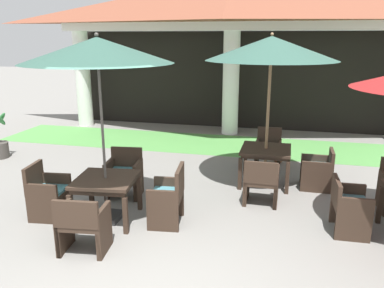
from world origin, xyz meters
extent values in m
cylinder|color=white|center=(-4.82, 7.90, 1.51)|extent=(0.48, 0.48, 3.02)
cylinder|color=white|center=(0.00, 7.90, 1.51)|extent=(0.48, 0.48, 3.02)
cube|color=white|center=(0.00, 7.90, 3.14)|extent=(10.44, 0.70, 0.24)
cube|color=black|center=(0.00, 8.80, 1.51)|extent=(10.24, 0.16, 3.02)
cube|color=#519347|center=(0.00, 6.54, 0.00)|extent=(12.64, 2.09, 0.01)
cube|color=#38281E|center=(1.27, 3.89, 0.71)|extent=(0.97, 0.97, 0.05)
cube|color=#38281E|center=(1.27, 3.89, 0.66)|extent=(0.89, 0.89, 0.05)
cube|color=#38281E|center=(0.83, 3.45, 0.32)|extent=(0.07, 0.07, 0.63)
cube|color=#38281E|center=(1.71, 3.44, 0.32)|extent=(0.07, 0.07, 0.63)
cube|color=#38281E|center=(0.84, 4.33, 0.32)|extent=(0.07, 0.07, 0.63)
cube|color=#38281E|center=(1.72, 4.32, 0.32)|extent=(0.07, 0.07, 0.63)
cube|color=#2D2D2D|center=(1.27, 3.89, 0.04)|extent=(0.53, 0.53, 0.08)
cylinder|color=olive|center=(1.27, 3.89, 1.30)|extent=(0.06, 0.06, 2.60)
cone|color=#33594C|center=(1.27, 3.89, 2.65)|extent=(2.45, 2.45, 0.44)
sphere|color=olive|center=(1.27, 3.89, 2.90)|extent=(0.06, 0.06, 0.06)
cube|color=#38281E|center=(2.25, 3.87, 0.39)|extent=(0.57, 0.53, 0.07)
cube|color=teal|center=(2.25, 3.87, 0.45)|extent=(0.53, 0.49, 0.05)
cube|color=#38281E|center=(2.51, 3.87, 0.60)|extent=(0.07, 0.53, 0.36)
cube|color=#38281E|center=(2.24, 3.63, 0.30)|extent=(0.57, 0.07, 0.60)
cube|color=#38281E|center=(2.25, 4.12, 0.30)|extent=(0.57, 0.07, 0.60)
cube|color=#38281E|center=(1.99, 3.64, 0.18)|extent=(0.06, 0.06, 0.35)
cube|color=#38281E|center=(2.00, 4.11, 0.18)|extent=(0.06, 0.06, 0.35)
cube|color=#38281E|center=(2.50, 3.63, 0.18)|extent=(0.06, 0.06, 0.35)
cube|color=#38281E|center=(2.50, 4.11, 0.18)|extent=(0.06, 0.06, 0.35)
cube|color=#38281E|center=(1.29, 4.86, 0.41)|extent=(0.54, 0.54, 0.07)
cube|color=teal|center=(1.29, 4.86, 0.47)|extent=(0.50, 0.49, 0.05)
cube|color=#38281E|center=(1.29, 5.10, 0.67)|extent=(0.53, 0.07, 0.44)
cube|color=#38281E|center=(1.53, 4.86, 0.31)|extent=(0.07, 0.53, 0.62)
cube|color=#38281E|center=(1.04, 4.86, 0.31)|extent=(0.07, 0.53, 0.62)
cube|color=#38281E|center=(1.52, 4.62, 0.19)|extent=(0.06, 0.06, 0.38)
cube|color=#38281E|center=(1.04, 4.63, 0.19)|extent=(0.06, 0.06, 0.38)
cube|color=#38281E|center=(1.53, 5.09, 0.19)|extent=(0.06, 0.06, 0.38)
cube|color=#38281E|center=(1.05, 5.10, 0.19)|extent=(0.06, 0.06, 0.38)
cube|color=#38281E|center=(1.26, 2.91, 0.42)|extent=(0.57, 0.53, 0.07)
cube|color=teal|center=(1.26, 2.91, 0.48)|extent=(0.53, 0.49, 0.05)
cube|color=#38281E|center=(1.26, 2.67, 0.64)|extent=(0.57, 0.07, 0.39)
cube|color=#38281E|center=(1.00, 2.92, 0.33)|extent=(0.07, 0.52, 0.66)
cube|color=#38281E|center=(1.52, 2.91, 0.33)|extent=(0.07, 0.52, 0.66)
cube|color=#38281E|center=(1.01, 3.15, 0.19)|extent=(0.06, 0.06, 0.38)
cube|color=#38281E|center=(1.52, 3.14, 0.19)|extent=(0.06, 0.06, 0.38)
cube|color=#38281E|center=(1.00, 2.68, 0.19)|extent=(0.06, 0.06, 0.38)
cube|color=#38281E|center=(1.51, 2.68, 0.19)|extent=(0.06, 0.06, 0.38)
cube|color=#38281E|center=(-1.10, 1.68, 0.68)|extent=(1.02, 1.02, 0.05)
cube|color=#38281E|center=(-1.10, 1.68, 0.62)|extent=(0.94, 0.94, 0.08)
cube|color=#38281E|center=(-1.47, 1.21, 0.29)|extent=(0.08, 0.08, 0.58)
cube|color=#38281E|center=(-0.63, 1.31, 0.29)|extent=(0.08, 0.08, 0.58)
cube|color=#38281E|center=(-1.57, 2.06, 0.29)|extent=(0.08, 0.08, 0.58)
cube|color=#38281E|center=(-0.73, 2.16, 0.29)|extent=(0.08, 0.08, 0.58)
cube|color=#2D2D2D|center=(-1.10, 1.68, 0.05)|extent=(0.42, 0.42, 0.09)
cylinder|color=#4C4742|center=(-1.10, 1.68, 1.31)|extent=(0.04, 0.04, 2.63)
cone|color=#33594C|center=(-1.10, 1.68, 2.67)|extent=(2.22, 2.22, 0.37)
sphere|color=#4C4742|center=(-1.10, 1.68, 2.88)|extent=(0.06, 0.06, 0.06)
cube|color=#38281E|center=(-0.15, 1.80, 0.42)|extent=(0.55, 0.66, 0.07)
cube|color=teal|center=(-0.15, 1.80, 0.48)|extent=(0.51, 0.61, 0.05)
cube|color=#38281E|center=(0.07, 1.82, 0.70)|extent=(0.13, 0.61, 0.47)
cube|color=#38281E|center=(-0.11, 1.51, 0.33)|extent=(0.49, 0.12, 0.66)
cube|color=#38281E|center=(-0.18, 2.08, 0.33)|extent=(0.49, 0.12, 0.66)
cube|color=#38281E|center=(-0.33, 1.50, 0.19)|extent=(0.06, 0.06, 0.39)
cube|color=#38281E|center=(-0.39, 2.04, 0.19)|extent=(0.06, 0.06, 0.39)
cube|color=#38281E|center=(0.10, 1.55, 0.19)|extent=(0.06, 0.06, 0.39)
cube|color=#38281E|center=(0.03, 2.10, 0.19)|extent=(0.06, 0.06, 0.39)
cube|color=#38281E|center=(-1.21, 2.63, 0.41)|extent=(0.64, 0.59, 0.07)
cube|color=teal|center=(-1.21, 2.63, 0.47)|extent=(0.59, 0.54, 0.05)
cube|color=#38281E|center=(-1.24, 2.87, 0.66)|extent=(0.59, 0.13, 0.42)
cube|color=#38281E|center=(-0.94, 2.67, 0.33)|extent=(0.12, 0.53, 0.67)
cube|color=#38281E|center=(-1.48, 2.60, 0.33)|extent=(0.12, 0.53, 0.67)
cube|color=#38281E|center=(-0.92, 2.43, 0.19)|extent=(0.06, 0.06, 0.38)
cube|color=#38281E|center=(-1.45, 2.37, 0.19)|extent=(0.06, 0.06, 0.38)
cube|color=#38281E|center=(-0.98, 2.90, 0.19)|extent=(0.06, 0.06, 0.38)
cube|color=#38281E|center=(-1.50, 2.84, 0.19)|extent=(0.06, 0.06, 0.38)
cube|color=#38281E|center=(-0.99, 0.73, 0.42)|extent=(0.66, 0.55, 0.07)
cube|color=teal|center=(-0.99, 0.73, 0.48)|extent=(0.61, 0.51, 0.05)
cube|color=#38281E|center=(-0.96, 0.51, 0.65)|extent=(0.61, 0.13, 0.38)
cube|color=#38281E|center=(-1.27, 0.70, 0.33)|extent=(0.12, 0.48, 0.66)
cube|color=#38281E|center=(-0.70, 0.77, 0.33)|extent=(0.12, 0.48, 0.66)
cube|color=#38281E|center=(-1.28, 0.91, 0.19)|extent=(0.06, 0.06, 0.39)
cube|color=#38281E|center=(-0.74, 0.98, 0.19)|extent=(0.06, 0.06, 0.39)
cube|color=#38281E|center=(-1.23, 0.49, 0.19)|extent=(0.06, 0.06, 0.39)
cube|color=#38281E|center=(-0.69, 0.55, 0.19)|extent=(0.06, 0.06, 0.39)
cube|color=#38281E|center=(-2.05, 1.57, 0.40)|extent=(0.58, 0.60, 0.07)
cube|color=teal|center=(-2.05, 1.57, 0.46)|extent=(0.53, 0.55, 0.05)
cube|color=#38281E|center=(-2.29, 1.54, 0.66)|extent=(0.12, 0.55, 0.46)
cube|color=#38281E|center=(-2.08, 1.82, 0.33)|extent=(0.52, 0.12, 0.65)
cube|color=#38281E|center=(-2.02, 1.32, 0.33)|extent=(0.52, 0.12, 0.65)
cube|color=#38281E|center=(-1.85, 1.84, 0.18)|extent=(0.06, 0.06, 0.36)
cube|color=#38281E|center=(-1.79, 1.35, 0.18)|extent=(0.06, 0.06, 0.36)
cube|color=#38281E|center=(-2.31, 1.79, 0.18)|extent=(0.06, 0.06, 0.36)
cube|color=#38281E|center=(-2.25, 1.30, 0.18)|extent=(0.06, 0.06, 0.36)
cube|color=#38281E|center=(3.12, 2.56, 0.30)|extent=(0.07, 0.07, 0.61)
cube|color=#38281E|center=(2.63, 2.15, 0.42)|extent=(0.51, 0.63, 0.07)
cube|color=teal|center=(2.63, 2.15, 0.48)|extent=(0.47, 0.58, 0.05)
cube|color=#38281E|center=(2.40, 2.14, 0.64)|extent=(0.08, 0.62, 0.37)
cube|color=#38281E|center=(2.62, 2.44, 0.33)|extent=(0.50, 0.07, 0.67)
cube|color=#38281E|center=(2.63, 1.86, 0.33)|extent=(0.50, 0.07, 0.67)
cube|color=#38281E|center=(2.84, 2.43, 0.19)|extent=(0.06, 0.06, 0.38)
cube|color=#38281E|center=(2.85, 1.87, 0.19)|extent=(0.06, 0.06, 0.38)
cube|color=#38281E|center=(2.40, 2.42, 0.19)|extent=(0.06, 0.06, 0.38)
cube|color=#38281E|center=(2.42, 1.86, 0.19)|extent=(0.06, 0.06, 0.38)
cube|color=#38281E|center=(3.27, 3.08, 0.32)|extent=(0.07, 0.57, 0.64)
cube|color=#38281E|center=(3.27, 3.33, 0.20)|extent=(0.06, 0.06, 0.39)
ellipsoid|color=#387F42|center=(-4.97, 4.14, 0.94)|extent=(0.14, 0.38, 0.36)
ellipsoid|color=#387F42|center=(-5.07, 4.28, 0.95)|extent=(0.41, 0.20, 0.37)
ellipsoid|color=brown|center=(1.52, 5.27, 0.19)|extent=(0.28, 0.28, 0.39)
sphere|color=brown|center=(1.52, 5.27, 0.43)|extent=(0.08, 0.08, 0.08)
camera|label=1|loc=(1.55, -3.55, 2.85)|focal=36.14mm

